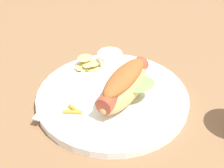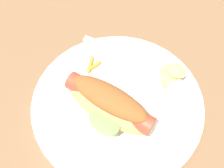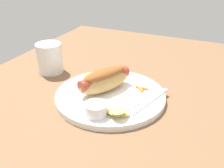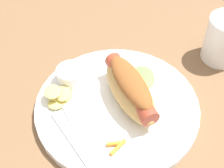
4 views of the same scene
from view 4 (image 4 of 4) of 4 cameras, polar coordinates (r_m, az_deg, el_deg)
ground_plane at (r=63.10cm, az=2.73°, el=-5.65°), size 120.00×90.00×1.80cm
plate at (r=62.31cm, az=0.87°, el=-3.97°), size 30.30×30.30×1.60cm
hot_dog at (r=59.88cm, az=3.17°, el=-0.71°), size 17.33×13.27×6.41cm
sauce_ramekin at (r=65.03cm, az=-7.03°, el=1.52°), size 5.48×5.48×3.01cm
fork at (r=56.83cm, az=-6.27°, el=-10.18°), size 16.09×5.67×0.40cm
knife at (r=57.87cm, az=-5.33°, el=-8.48°), size 13.54×6.64×0.36cm
chips_pile at (r=62.37cm, az=-9.04°, el=-1.91°), size 5.89×6.09×2.46cm
carrot_garnish at (r=56.17cm, az=0.71°, el=-10.47°), size 2.42×3.58×0.76cm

